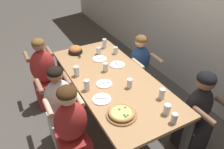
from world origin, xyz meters
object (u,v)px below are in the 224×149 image
at_px(drinking_glass_g, 116,51).
at_px(diner_near_center, 61,110).
at_px(empty_plate_d, 102,99).
at_px(drinking_glass_e, 104,44).
at_px(drinking_glass_i, 130,84).
at_px(empty_plate_c, 100,59).
at_px(drinking_glass_a, 105,68).
at_px(diner_near_midright, 72,131).
at_px(drinking_glass_d, 99,51).
at_px(drinking_glass_j, 77,71).
at_px(drinking_glass_b, 87,85).
at_px(drinking_glass_c, 174,119).
at_px(empty_plate_a, 117,65).
at_px(diner_far_right, 196,115).
at_px(empty_plate_b, 104,84).
at_px(skillet_bowl, 75,50).
at_px(drinking_glass_h, 167,109).
at_px(diner_near_left, 45,77).
at_px(diner_far_midleft, 139,70).
at_px(drinking_glass_f, 162,94).
at_px(pizza_board_main, 122,113).

relative_size(drinking_glass_g, diner_near_center, 0.09).
relative_size(empty_plate_d, drinking_glass_e, 1.42).
xyz_separation_m(empty_plate_d, drinking_glass_i, (-0.04, 0.39, 0.05)).
distance_m(empty_plate_c, drinking_glass_a, 0.34).
distance_m(drinking_glass_a, diner_near_midright, 0.94).
distance_m(drinking_glass_d, drinking_glass_j, 0.64).
xyz_separation_m(drinking_glass_b, diner_near_center, (-0.12, -0.31, -0.35)).
relative_size(empty_plate_c, drinking_glass_c, 1.84).
distance_m(empty_plate_a, diner_near_center, 0.97).
xyz_separation_m(empty_plate_d, drinking_glass_a, (-0.50, 0.30, 0.05)).
relative_size(diner_far_right, diner_near_midright, 0.99).
relative_size(empty_plate_d, drinking_glass_j, 1.55).
relative_size(drinking_glass_g, diner_far_right, 0.09).
bearing_deg(diner_near_midright, empty_plate_b, 28.48).
relative_size(empty_plate_b, drinking_glass_a, 1.59).
bearing_deg(skillet_bowl, drinking_glass_h, 11.92).
distance_m(skillet_bowl, diner_near_midright, 1.37).
distance_m(diner_near_left, diner_far_midleft, 1.47).
bearing_deg(drinking_glass_e, drinking_glass_a, -25.57).
bearing_deg(skillet_bowl, drinking_glass_c, 10.52).
bearing_deg(drinking_glass_f, diner_far_right, 61.91).
height_order(drinking_glass_c, drinking_glass_h, drinking_glass_h).
distance_m(diner_far_right, diner_near_midright, 1.46).
height_order(pizza_board_main, empty_plate_b, pizza_board_main).
relative_size(drinking_glass_g, diner_far_midleft, 0.10).
height_order(drinking_glass_b, drinking_glass_c, drinking_glass_b).
bearing_deg(diner_far_midleft, drinking_glass_i, 47.36).
relative_size(drinking_glass_f, drinking_glass_g, 1.19).
relative_size(drinking_glass_b, diner_near_left, 0.12).
relative_size(pizza_board_main, diner_near_midright, 0.28).
relative_size(drinking_glass_b, drinking_glass_f, 1.09).
bearing_deg(skillet_bowl, diner_far_midleft, 60.95).
relative_size(drinking_glass_c, drinking_glass_d, 1.00).
relative_size(pizza_board_main, empty_plate_c, 1.54).
height_order(empty_plate_c, drinking_glass_d, drinking_glass_d).
distance_m(drinking_glass_a, diner_far_right, 1.27).
distance_m(drinking_glass_e, diner_far_right, 1.71).
height_order(drinking_glass_f, drinking_glass_g, drinking_glass_f).
relative_size(pizza_board_main, skillet_bowl, 1.03).
xyz_separation_m(empty_plate_c, drinking_glass_b, (0.59, -0.45, 0.06)).
relative_size(drinking_glass_c, diner_far_midleft, 0.10).
relative_size(empty_plate_c, diner_far_midleft, 0.19).
height_order(empty_plate_b, drinking_glass_j, drinking_glass_j).
relative_size(drinking_glass_d, drinking_glass_f, 0.88).
distance_m(drinking_glass_a, drinking_glass_j, 0.38).
height_order(empty_plate_b, drinking_glass_g, drinking_glass_g).
distance_m(pizza_board_main, skillet_bowl, 1.50).
relative_size(drinking_glass_g, drinking_glass_j, 0.78).
xyz_separation_m(empty_plate_d, diner_far_right, (0.51, 1.00, -0.27)).
distance_m(empty_plate_c, drinking_glass_g, 0.29).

